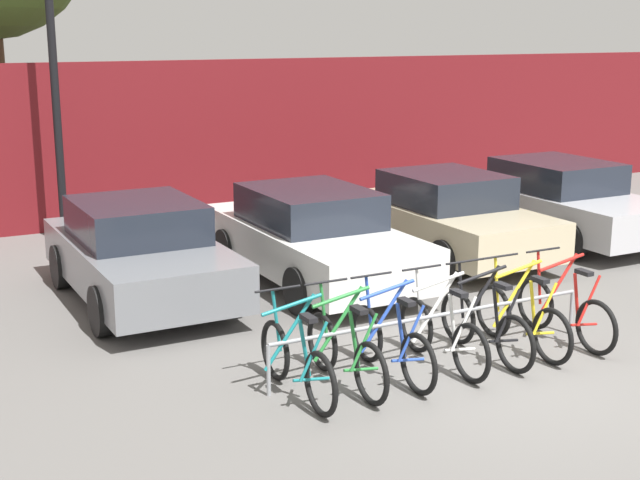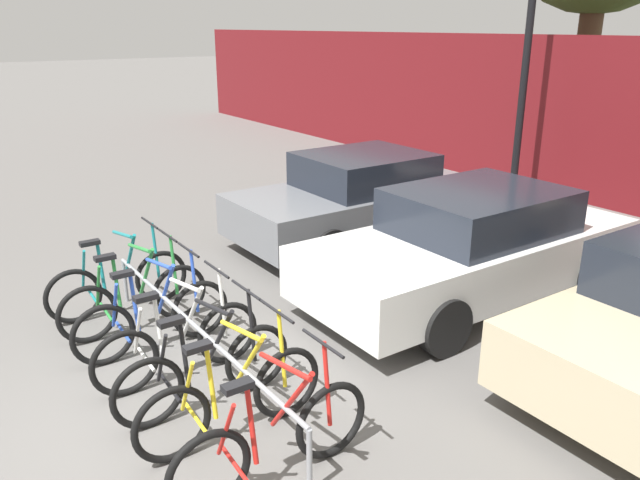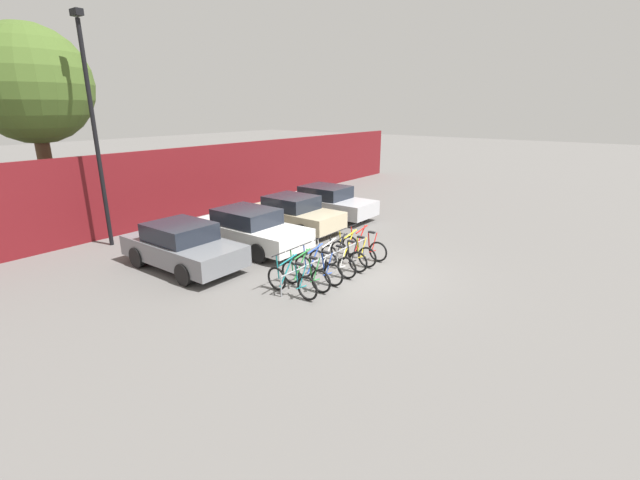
{
  "view_description": "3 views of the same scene",
  "coord_description": "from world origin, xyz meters",
  "px_view_note": "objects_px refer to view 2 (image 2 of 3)",
  "views": [
    {
      "loc": [
        -6.15,
        -7.16,
        3.71
      ],
      "look_at": [
        -1.04,
        2.58,
        1.07
      ],
      "focal_mm": 50.0,
      "sensor_mm": 36.0,
      "label": 1
    },
    {
      "loc": [
        4.59,
        -1.4,
        3.28
      ],
      "look_at": [
        -0.95,
        2.45,
        0.94
      ],
      "focal_mm": 35.0,
      "sensor_mm": 36.0,
      "label": 2
    },
    {
      "loc": [
        -10.18,
        -6.29,
        4.74
      ],
      "look_at": [
        -0.16,
        1.28,
        0.82
      ],
      "focal_mm": 24.0,
      "sensor_mm": 36.0,
      "label": 3
    }
  ],
  "objects_px": {
    "car_grey": "(360,198)",
    "bicycle_teal": "(119,282)",
    "bicycle_red": "(274,439)",
    "car_white": "(471,246)",
    "bicycle_yellow": "(233,397)",
    "bicycle_white": "(179,343)",
    "bicycle_black": "(205,370)",
    "bike_rack": "(192,328)",
    "bicycle_green": "(135,299)",
    "bicycle_blue": "(153,317)"
  },
  "relations": [
    {
      "from": "bicycle_yellow",
      "to": "bicycle_blue",
      "type": "bearing_deg",
      "value": -176.66
    },
    {
      "from": "bicycle_red",
      "to": "bicycle_yellow",
      "type": "bearing_deg",
      "value": 176.39
    },
    {
      "from": "bicycle_blue",
      "to": "car_grey",
      "type": "bearing_deg",
      "value": 112.04
    },
    {
      "from": "bicycle_yellow",
      "to": "car_grey",
      "type": "height_order",
      "value": "car_grey"
    },
    {
      "from": "bicycle_teal",
      "to": "bicycle_black",
      "type": "bearing_deg",
      "value": 3.89
    },
    {
      "from": "bicycle_yellow",
      "to": "bicycle_red",
      "type": "height_order",
      "value": "same"
    },
    {
      "from": "bicycle_yellow",
      "to": "car_white",
      "type": "height_order",
      "value": "car_white"
    },
    {
      "from": "car_grey",
      "to": "bicycle_teal",
      "type": "bearing_deg",
      "value": -83.57
    },
    {
      "from": "car_grey",
      "to": "bike_rack",
      "type": "bearing_deg",
      "value": -59.58
    },
    {
      "from": "bicycle_blue",
      "to": "bicycle_white",
      "type": "xyz_separation_m",
      "value": [
        0.67,
        0.0,
        0.0
      ]
    },
    {
      "from": "bicycle_white",
      "to": "bicycle_black",
      "type": "xyz_separation_m",
      "value": [
        0.6,
        0.0,
        0.0
      ]
    },
    {
      "from": "bike_rack",
      "to": "bicycle_green",
      "type": "distance_m",
      "value": 1.24
    },
    {
      "from": "bicycle_black",
      "to": "bike_rack",
      "type": "bearing_deg",
      "value": 169.54
    },
    {
      "from": "car_grey",
      "to": "car_white",
      "type": "bearing_deg",
      "value": -5.49
    },
    {
      "from": "bike_rack",
      "to": "car_grey",
      "type": "bearing_deg",
      "value": 120.42
    },
    {
      "from": "bicycle_black",
      "to": "car_grey",
      "type": "distance_m",
      "value": 4.91
    },
    {
      "from": "bicycle_teal",
      "to": "bicycle_white",
      "type": "xyz_separation_m",
      "value": [
        1.81,
        0.0,
        0.0
      ]
    },
    {
      "from": "bicycle_teal",
      "to": "bicycle_red",
      "type": "bearing_deg",
      "value": 3.89
    },
    {
      "from": "car_white",
      "to": "bicycle_red",
      "type": "bearing_deg",
      "value": -67.98
    },
    {
      "from": "bike_rack",
      "to": "bicycle_teal",
      "type": "xyz_separation_m",
      "value": [
        -1.8,
        -0.15,
        -0.11
      ]
    },
    {
      "from": "bicycle_green",
      "to": "bicycle_black",
      "type": "height_order",
      "value": "same"
    },
    {
      "from": "bicycle_white",
      "to": "car_white",
      "type": "xyz_separation_m",
      "value": [
        0.28,
        3.74,
        0.31
      ]
    },
    {
      "from": "bicycle_green",
      "to": "car_white",
      "type": "distance_m",
      "value": 4.05
    },
    {
      "from": "bicycle_green",
      "to": "car_grey",
      "type": "height_order",
      "value": "car_grey"
    },
    {
      "from": "bike_rack",
      "to": "car_grey",
      "type": "height_order",
      "value": "car_grey"
    },
    {
      "from": "bicycle_teal",
      "to": "bicycle_red",
      "type": "height_order",
      "value": "same"
    },
    {
      "from": "bicycle_red",
      "to": "car_grey",
      "type": "relative_size",
      "value": 0.42
    },
    {
      "from": "bike_rack",
      "to": "bicycle_yellow",
      "type": "bearing_deg",
      "value": -7.44
    },
    {
      "from": "bicycle_green",
      "to": "bicycle_blue",
      "type": "distance_m",
      "value": 0.57
    },
    {
      "from": "bike_rack",
      "to": "car_grey",
      "type": "xyz_separation_m",
      "value": [
        -2.25,
        3.83,
        0.2
      ]
    },
    {
      "from": "bicycle_blue",
      "to": "bicycle_black",
      "type": "xyz_separation_m",
      "value": [
        1.27,
        0.0,
        0.0
      ]
    },
    {
      "from": "bicycle_teal",
      "to": "bicycle_green",
      "type": "relative_size",
      "value": 1.0
    },
    {
      "from": "bicycle_white",
      "to": "bicycle_red",
      "type": "xyz_separation_m",
      "value": [
        1.79,
        0.0,
        0.0
      ]
    },
    {
      "from": "bicycle_white",
      "to": "car_white",
      "type": "relative_size",
      "value": 0.39
    },
    {
      "from": "bike_rack",
      "to": "bicycle_blue",
      "type": "relative_size",
      "value": 2.43
    },
    {
      "from": "car_grey",
      "to": "bicycle_white",
      "type": "bearing_deg",
      "value": -60.42
    },
    {
      "from": "bike_rack",
      "to": "car_grey",
      "type": "relative_size",
      "value": 1.03
    },
    {
      "from": "bicycle_yellow",
      "to": "car_white",
      "type": "bearing_deg",
      "value": 106.12
    },
    {
      "from": "car_grey",
      "to": "bicycle_yellow",
      "type": "bearing_deg",
      "value": -49.59
    },
    {
      "from": "bike_rack",
      "to": "bicycle_blue",
      "type": "bearing_deg",
      "value": -167.33
    },
    {
      "from": "bicycle_green",
      "to": "bicycle_blue",
      "type": "height_order",
      "value": "same"
    },
    {
      "from": "bicycle_red",
      "to": "car_white",
      "type": "bearing_deg",
      "value": 108.41
    },
    {
      "from": "bicycle_white",
      "to": "car_white",
      "type": "height_order",
      "value": "car_white"
    },
    {
      "from": "bicycle_blue",
      "to": "bicycle_green",
      "type": "bearing_deg",
      "value": -179.73
    },
    {
      "from": "bike_rack",
      "to": "car_white",
      "type": "height_order",
      "value": "car_white"
    },
    {
      "from": "bike_rack",
      "to": "car_grey",
      "type": "distance_m",
      "value": 4.45
    },
    {
      "from": "bicycle_red",
      "to": "car_grey",
      "type": "distance_m",
      "value": 5.69
    },
    {
      "from": "bicycle_blue",
      "to": "bicycle_white",
      "type": "bearing_deg",
      "value": 0.27
    },
    {
      "from": "bicycle_teal",
      "to": "bicycle_green",
      "type": "xyz_separation_m",
      "value": [
        0.57,
        0.0,
        0.0
      ]
    },
    {
      "from": "bicycle_teal",
      "to": "bicycle_white",
      "type": "relative_size",
      "value": 1.0
    }
  ]
}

